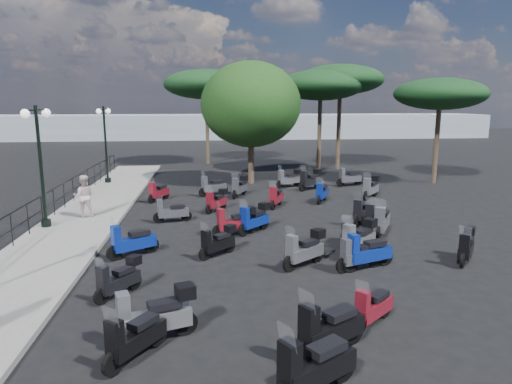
{
  "coord_description": "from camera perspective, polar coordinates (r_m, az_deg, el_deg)",
  "views": [
    {
      "loc": [
        -1.38,
        -15.54,
        4.78
      ],
      "look_at": [
        0.44,
        2.25,
        1.2
      ],
      "focal_mm": 32.0,
      "sensor_mm": 36.0,
      "label": 1
    }
  ],
  "objects": [
    {
      "name": "scooter_3",
      "position": [
        18.52,
        -10.53,
        -2.47
      ],
      "size": [
        1.54,
        0.56,
        1.23
      ],
      "rotation": [
        0.0,
        0.0,
        1.77
      ],
      "color": "black",
      "rests_on": "ground"
    },
    {
      "name": "scooter_2",
      "position": [
        14.74,
        -15.27,
        -6.07
      ],
      "size": [
        1.5,
        1.06,
        1.37
      ],
      "rotation": [
        0.0,
        0.0,
        2.15
      ],
      "color": "black",
      "rests_on": "ground"
    },
    {
      "name": "pine_3",
      "position": [
        28.62,
        22.04,
        11.26
      ],
      "size": [
        5.21,
        5.21,
        6.08
      ],
      "color": "#38281E",
      "rests_on": "ground"
    },
    {
      "name": "scooter_22",
      "position": [
        22.03,
        8.23,
        -0.15
      ],
      "size": [
        0.89,
        1.47,
        1.28
      ],
      "rotation": [
        0.0,
        0.0,
        2.66
      ],
      "color": "black",
      "rests_on": "ground"
    },
    {
      "name": "scooter_1",
      "position": [
        11.98,
        -16.79,
        -10.4
      ],
      "size": [
        1.02,
        1.28,
        1.19
      ],
      "rotation": [
        0.0,
        0.0,
        2.5
      ],
      "color": "black",
      "rests_on": "ground"
    },
    {
      "name": "scooter_26",
      "position": [
        15.19,
        24.78,
        -6.22
      ],
      "size": [
        1.09,
        1.35,
        1.26
      ],
      "rotation": [
        0.0,
        0.0,
        2.49
      ],
      "color": "black",
      "rests_on": "ground"
    },
    {
      "name": "scooter_10",
      "position": [
        23.09,
        -2.06,
        0.62
      ],
      "size": [
        0.93,
        1.52,
        1.31
      ],
      "rotation": [
        0.0,
        0.0,
        2.67
      ],
      "color": "black",
      "rests_on": "ground"
    },
    {
      "name": "scooter_6",
      "position": [
        9.67,
        -12.6,
        -14.92
      ],
      "size": [
        1.76,
        0.88,
        1.46
      ],
      "rotation": [
        0.0,
        0.0,
        1.92
      ],
      "color": "black",
      "rests_on": "ground"
    },
    {
      "name": "scooter_27",
      "position": [
        17.83,
        14.59,
        -3.05
      ],
      "size": [
        1.14,
        1.38,
        1.34
      ],
      "rotation": [
        0.0,
        0.0,
        2.46
      ],
      "color": "black",
      "rests_on": "ground"
    },
    {
      "name": "lamp_post_2",
      "position": [
        27.46,
        -18.31,
        6.24
      ],
      "size": [
        0.6,
        1.23,
        4.33
      ],
      "rotation": [
        0.0,
        0.0,
        -0.31
      ],
      "color": "black",
      "rests_on": "sidewalk"
    },
    {
      "name": "scooter_12",
      "position": [
        9.13,
        9.09,
        -16.69
      ],
      "size": [
        1.65,
        1.11,
        1.49
      ],
      "rotation": [
        0.0,
        0.0,
        2.12
      ],
      "color": "black",
      "rests_on": "ground"
    },
    {
      "name": "pine_0",
      "position": [
        31.71,
        8.08,
        13.05
      ],
      "size": [
        5.83,
        5.83,
        6.84
      ],
      "color": "#38281E",
      "rests_on": "ground"
    },
    {
      "name": "scooter_31",
      "position": [
        8.0,
        7.25,
        -21.02
      ],
      "size": [
        1.65,
        1.11,
        1.49
      ],
      "rotation": [
        0.0,
        0.0,
        2.12
      ],
      "color": "black",
      "rests_on": "ground"
    },
    {
      "name": "scooter_19",
      "position": [
        13.47,
        12.73,
        -7.77
      ],
      "size": [
        1.54,
        0.74,
        1.27
      ],
      "rotation": [
        0.0,
        0.0,
        1.91
      ],
      "color": "black",
      "rests_on": "ground"
    },
    {
      "name": "lamp_post_1",
      "position": [
        18.45,
        -25.37,
        3.77
      ],
      "size": [
        0.71,
        1.24,
        4.48
      ],
      "rotation": [
        0.0,
        0.0,
        -0.41
      ],
      "color": "black",
      "rests_on": "sidewalk"
    },
    {
      "name": "railing",
      "position": [
        19.82,
        -24.6,
        -1.02
      ],
      "size": [
        0.04,
        26.04,
        1.1
      ],
      "color": "black",
      "rests_on": "sidewalk"
    },
    {
      "name": "scooter_30",
      "position": [
        18.49,
        13.13,
        -2.48
      ],
      "size": [
        1.14,
        1.38,
        1.34
      ],
      "rotation": [
        0.0,
        0.0,
        2.46
      ],
      "color": "black",
      "rests_on": "ground"
    },
    {
      "name": "scooter_20",
      "position": [
        16.97,
        15.42,
        -3.65
      ],
      "size": [
        1.07,
        1.69,
        1.49
      ],
      "rotation": [
        0.0,
        0.0,
        2.63
      ],
      "color": "black",
      "rests_on": "ground"
    },
    {
      "name": "scooter_18",
      "position": [
        10.4,
        14.35,
        -13.89
      ],
      "size": [
        1.19,
        1.05,
        1.2
      ],
      "rotation": [
        0.0,
        0.0,
        2.29
      ],
      "color": "black",
      "rests_on": "ground"
    },
    {
      "name": "scooter_21",
      "position": [
        15.63,
        11.24,
        -5.14
      ],
      "size": [
        0.74,
        1.41,
        1.18
      ],
      "rotation": [
        0.0,
        0.0,
        2.75
      ],
      "color": "black",
      "rests_on": "ground"
    },
    {
      "name": "scooter_11",
      "position": [
        23.42,
        -5.42,
        0.66
      ],
      "size": [
        1.53,
        0.97,
        1.35
      ],
      "rotation": [
        0.0,
        0.0,
        2.08
      ],
      "color": "black",
      "rests_on": "ground"
    },
    {
      "name": "scooter_17",
      "position": [
        25.63,
        4.13,
        1.66
      ],
      "size": [
        1.53,
        0.88,
        1.3
      ],
      "rotation": [
        0.0,
        0.0,
        2.0
      ],
      "color": "black",
      "rests_on": "ground"
    },
    {
      "name": "pine_2",
      "position": [
        35.25,
        -6.23,
        13.23
      ],
      "size": [
        6.39,
        6.39,
        7.12
      ],
      "color": "#38281E",
      "rests_on": "ground"
    },
    {
      "name": "scooter_28",
      "position": [
        23.38,
        14.17,
        0.49
      ],
      "size": [
        1.25,
        1.45,
        1.39
      ],
      "rotation": [
        0.0,
        0.0,
        2.45
      ],
      "color": "black",
      "rests_on": "ground"
    },
    {
      "name": "scooter_0",
      "position": [
        9.17,
        -14.97,
        -17.29
      ],
      "size": [
        1.04,
        1.39,
        1.3
      ],
      "rotation": [
        0.0,
        0.0,
        2.52
      ],
      "color": "black",
      "rests_on": "ground"
    },
    {
      "name": "scooter_13",
      "position": [
        13.61,
        13.73,
        -7.39
      ],
      "size": [
        1.71,
        0.84,
        1.42
      ],
      "rotation": [
        0.0,
        0.0,
        1.93
      ],
      "color": "black",
      "rests_on": "ground"
    },
    {
      "name": "broadleaf_tree",
      "position": [
        26.56,
        -0.64,
        10.88
      ],
      "size": [
        5.76,
        5.76,
        7.03
      ],
      "color": "#38281E",
      "rests_on": "ground"
    },
    {
      "name": "scooter_8",
      "position": [
        14.37,
        -4.78,
        -6.27
      ],
      "size": [
        1.21,
        1.11,
        1.19
      ],
      "rotation": [
        0.0,
        0.0,
        2.3
      ],
      "color": "black",
      "rests_on": "ground"
    },
    {
      "name": "scooter_7",
      "position": [
        13.49,
        6.07,
        -7.22
      ],
      "size": [
        1.44,
        1.15,
        1.35
      ],
      "rotation": [
        0.0,
        0.0,
        2.21
      ],
      "color": "black",
      "rests_on": "ground"
    },
    {
      "name": "scooter_23",
      "position": [
        25.05,
        6.82,
        1.49
      ],
      "size": [
        1.49,
        1.27,
        1.42
      ],
      "rotation": [
        0.0,
        0.0,
        2.25
      ],
      "color": "black",
      "rests_on": "ground"
    },
    {
      "name": "scooter_16",
      "position": [
        20.77,
        2.54,
        -0.7
      ],
      "size": [
        0.86,
        1.56,
        1.32
      ],
      "rotation": [
        0.0,
        0.0,
        2.72
      ],
      "color": "black",
      "rests_on": "ground"
    },
    {
      "name": "pedestrian_far",
      "position": [
        19.67,
        -20.71,
        -0.48
      ],
      "size": [
        0.91,
        0.76,
        1.71
      ],
      "primitive_type": "imported",
      "rotation": [
        0.0,
        0.0,
        3.28
      ],
      "color": "beige",
      "rests_on": "sidewalk"
    },
    {
      "name": "scooter_15",
      "position": [
        16.44,
        -2.64,
        -3.79
      ],
      "size": [
        1.62,
        0.76,
        1.33
      ],
      "rotation": [
        0.0,
        0.0,
        1.88
      ],
      "color": "black",
      "rests_on": "ground"
    },
    {
      "name": "scooter_5",
      "position": [
        22.55,
        -12.12,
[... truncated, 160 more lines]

